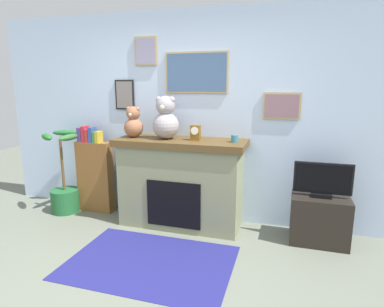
% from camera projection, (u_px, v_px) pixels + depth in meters
% --- Properties ---
extents(ground_plane, '(12.00, 12.00, 0.00)m').
position_uv_depth(ground_plane, '(104.00, 307.00, 2.56)').
color(ground_plane, '#63695B').
extents(back_wall, '(5.20, 0.15, 2.60)m').
position_uv_depth(back_wall, '(183.00, 117.00, 4.16)').
color(back_wall, silver).
rests_on(back_wall, ground_plane).
extents(fireplace, '(1.57, 0.61, 1.07)m').
position_uv_depth(fireplace, '(181.00, 182.00, 3.98)').
color(fireplace, gray).
rests_on(fireplace, ground_plane).
extents(bookshelf, '(0.48, 0.16, 1.17)m').
position_uv_depth(bookshelf, '(95.00, 173.00, 4.42)').
color(bookshelf, brown).
rests_on(bookshelf, ground_plane).
extents(potted_plant, '(0.49, 0.59, 1.10)m').
position_uv_depth(potted_plant, '(65.00, 189.00, 4.43)').
color(potted_plant, '#1E592D').
rests_on(potted_plant, ground_plane).
extents(tv_stand, '(0.61, 0.40, 0.53)m').
position_uv_depth(tv_stand, '(319.00, 220.00, 3.56)').
color(tv_stand, black).
rests_on(tv_stand, ground_plane).
extents(television, '(0.60, 0.14, 0.38)m').
position_uv_depth(television, '(323.00, 181.00, 3.47)').
color(television, black).
rests_on(television, tv_stand).
extents(area_rug, '(1.60, 1.12, 0.01)m').
position_uv_depth(area_rug, '(150.00, 262.00, 3.20)').
color(area_rug, navy).
rests_on(area_rug, ground_plane).
extents(candle_jar, '(0.08, 0.08, 0.08)m').
position_uv_depth(candle_jar, '(235.00, 139.00, 3.66)').
color(candle_jar, teal).
rests_on(candle_jar, fireplace).
extents(mantel_clock, '(0.11, 0.08, 0.18)m').
position_uv_depth(mantel_clock, '(196.00, 133.00, 3.78)').
color(mantel_clock, brown).
rests_on(mantel_clock, fireplace).
extents(teddy_bear_brown, '(0.24, 0.24, 0.38)m').
position_uv_depth(teddy_bear_brown, '(133.00, 123.00, 3.99)').
color(teddy_bear_brown, '#905C41').
rests_on(teddy_bear_brown, fireplace).
extents(teddy_bear_cream, '(0.32, 0.32, 0.51)m').
position_uv_depth(teddy_bear_cream, '(166.00, 120.00, 3.86)').
color(teddy_bear_cream, gray).
rests_on(teddy_bear_cream, fireplace).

